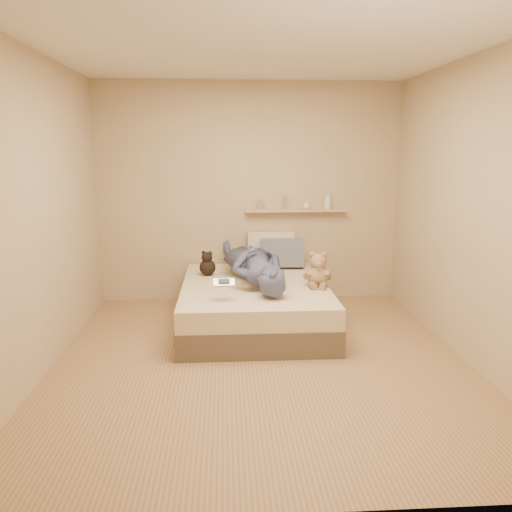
{
  "coord_description": "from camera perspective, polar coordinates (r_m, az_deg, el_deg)",
  "views": [
    {
      "loc": [
        -0.29,
        -4.09,
        1.81
      ],
      "look_at": [
        0.0,
        0.65,
        0.8
      ],
      "focal_mm": 35.0,
      "sensor_mm": 36.0,
      "label": 1
    }
  ],
  "objects": [
    {
      "name": "dark_plush",
      "position": [
        5.53,
        -5.58,
        -1.0
      ],
      "size": [
        0.18,
        0.18,
        0.28
      ],
      "color": "black",
      "rests_on": "bed"
    },
    {
      "name": "shelf_bottles",
      "position": [
        6.03,
        5.6,
        6.16
      ],
      "size": [
        0.91,
        0.12,
        0.21
      ],
      "color": "silver",
      "rests_on": "wall_shelf"
    },
    {
      "name": "pillow_cream",
      "position": [
        5.98,
        1.69,
        0.83
      ],
      "size": [
        0.55,
        0.23,
        0.42
      ],
      "primitive_type": "cube",
      "rotation": [
        -0.18,
        0.0,
        0.01
      ],
      "color": "beige",
      "rests_on": "bed"
    },
    {
      "name": "person",
      "position": [
        5.27,
        -0.32,
        -0.82
      ],
      "size": [
        0.87,
        1.67,
        0.38
      ],
      "primitive_type": "imported",
      "rotation": [
        0.0,
        0.0,
        3.33
      ],
      "color": "#464B6F",
      "rests_on": "bed"
    },
    {
      "name": "teddy_bear",
      "position": [
        5.09,
        7.06,
        -1.83
      ],
      "size": [
        0.3,
        0.29,
        0.37
      ],
      "color": "#AB7A5E",
      "rests_on": "bed"
    },
    {
      "name": "bed",
      "position": [
        5.27,
        -0.19,
        -5.5
      ],
      "size": [
        1.5,
        1.9,
        0.45
      ],
      "color": "brown",
      "rests_on": "floor"
    },
    {
      "name": "wall_shelf",
      "position": [
        6.03,
        4.54,
        5.21
      ],
      "size": [
        1.2,
        0.12,
        0.03
      ],
      "primitive_type": "cube",
      "color": "tan",
      "rests_on": "wall_back"
    },
    {
      "name": "game_console",
      "position": [
        4.58,
        -3.68,
        -3.03
      ],
      "size": [
        0.2,
        0.09,
        0.07
      ],
      "color": "#A8A9AF",
      "rests_on": "bed"
    },
    {
      "name": "room",
      "position": [
        4.13,
        0.56,
        4.92
      ],
      "size": [
        3.8,
        3.8,
        3.8
      ],
      "color": "#A27C54",
      "rests_on": "ground"
    },
    {
      "name": "pillow_grey",
      "position": [
        5.87,
        3.01,
        0.3
      ],
      "size": [
        0.51,
        0.27,
        0.37
      ],
      "primitive_type": "cube",
      "rotation": [
        -0.33,
        0.0,
        -0.06
      ],
      "color": "slate",
      "rests_on": "bed"
    }
  ]
}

